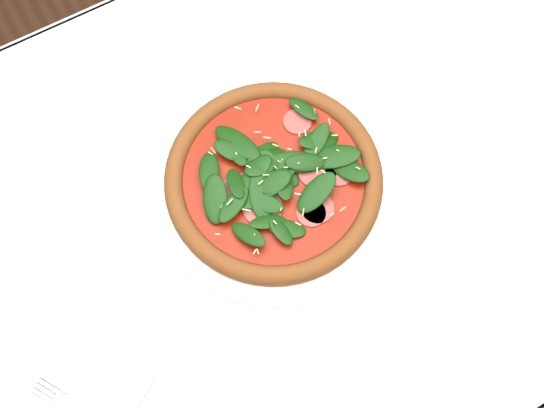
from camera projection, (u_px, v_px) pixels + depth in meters
ground at (280, 299)px, 1.52m from camera, size 6.00×6.00×0.00m
dining_table at (286, 210)px, 0.91m from camera, size 1.21×0.81×0.75m
plate at (274, 183)px, 0.81m from camera, size 0.34×0.34×0.01m
pizza at (274, 177)px, 0.80m from camera, size 0.37×0.37×0.04m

